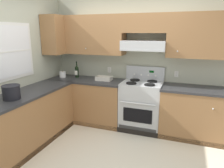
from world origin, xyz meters
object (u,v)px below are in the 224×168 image
bowl (104,79)px  stove (141,105)px  wine_bottle (77,71)px  bucket (11,92)px  paper_towel_roll (63,74)px

bowl → stove: bearing=-1.8°
wine_bottle → bucket: 1.66m
bowl → wine_bottle: bearing=174.5°
wine_bottle → bucket: (-0.15, -1.65, -0.03)m
wine_bottle → bowl: (0.65, -0.06, -0.11)m
stove → paper_towel_roll: size_ratio=8.97×
stove → bowl: stove is taller
bucket → paper_towel_roll: bearing=95.2°
bucket → paper_towel_roll: size_ratio=1.92×
bowl → paper_towel_roll: 0.95m
bucket → bowl: bearing=63.2°
stove → paper_towel_roll: stove is taller
wine_bottle → stove: bearing=-3.5°
wine_bottle → bowl: 0.66m
wine_bottle → bowl: bearing=-5.5°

